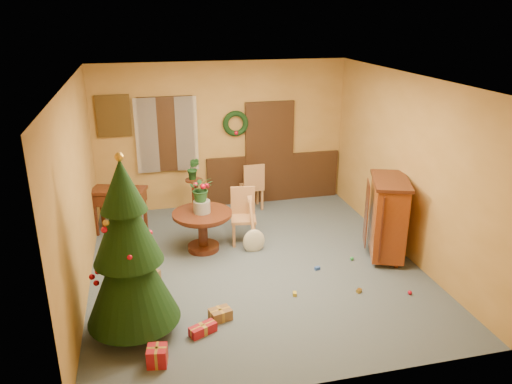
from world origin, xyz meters
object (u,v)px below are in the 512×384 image
object	(u,v)px
chair_near	(243,213)
dining_table	(203,224)
writing_desk	(119,200)
sideboard	(388,216)
christmas_tree	(129,253)

from	to	relation	value
chair_near	dining_table	bearing A→B (deg)	-165.87
dining_table	chair_near	bearing A→B (deg)	14.13
writing_desk	sideboard	distance (m)	4.63
writing_desk	sideboard	xyz separation A→B (m)	(4.20, -1.95, 0.08)
chair_near	writing_desk	distance (m)	2.24
dining_table	sideboard	distance (m)	3.01
christmas_tree	sideboard	size ratio (longest dim) A/B	1.77
writing_desk	sideboard	size ratio (longest dim) A/B	0.78
dining_table	sideboard	size ratio (longest dim) A/B	0.75
christmas_tree	writing_desk	world-z (taller)	christmas_tree
chair_near	christmas_tree	bearing A→B (deg)	-129.43
christmas_tree	writing_desk	xyz separation A→B (m)	(-0.21, 3.13, -0.48)
sideboard	writing_desk	bearing A→B (deg)	155.13
dining_table	chair_near	world-z (taller)	chair_near
dining_table	christmas_tree	distance (m)	2.46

